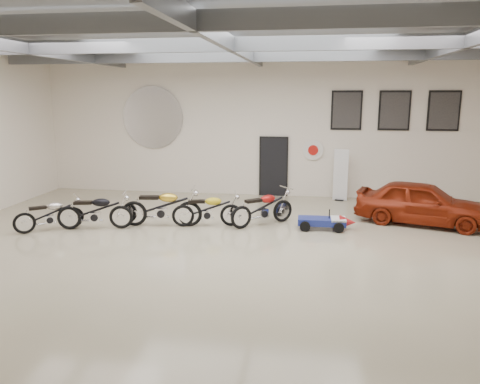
% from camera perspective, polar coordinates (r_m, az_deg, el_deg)
% --- Properties ---
extents(floor, '(16.00, 12.00, 0.01)m').
position_cam_1_polar(floor, '(11.58, -0.91, -6.55)').
color(floor, tan).
rests_on(floor, ground).
extents(ceiling, '(16.00, 12.00, 0.01)m').
position_cam_1_polar(ceiling, '(11.06, -1.00, 18.83)').
color(ceiling, slate).
rests_on(ceiling, back_wall).
extents(back_wall, '(16.00, 0.02, 5.00)m').
position_cam_1_polar(back_wall, '(16.97, 2.50, 7.95)').
color(back_wall, '#F1E4D0').
rests_on(back_wall, floor).
extents(ceiling_beams, '(15.80, 11.80, 0.32)m').
position_cam_1_polar(ceiling_beams, '(11.04, -1.00, 17.55)').
color(ceiling_beams, slate).
rests_on(ceiling_beams, ceiling).
extents(door, '(0.92, 0.08, 2.10)m').
position_cam_1_polar(door, '(17.03, 4.11, 3.04)').
color(door, black).
rests_on(door, back_wall).
extents(logo_plaque, '(2.30, 0.06, 1.16)m').
position_cam_1_polar(logo_plaque, '(17.79, -10.58, 8.91)').
color(logo_plaque, silver).
rests_on(logo_plaque, back_wall).
extents(poster_left, '(1.05, 0.08, 1.35)m').
position_cam_1_polar(poster_left, '(16.83, 12.86, 9.68)').
color(poster_left, black).
rests_on(poster_left, back_wall).
extents(poster_mid, '(1.05, 0.08, 1.35)m').
position_cam_1_polar(poster_mid, '(17.02, 18.31, 9.41)').
color(poster_mid, black).
rests_on(poster_mid, back_wall).
extents(poster_right, '(1.05, 0.08, 1.35)m').
position_cam_1_polar(poster_right, '(17.35, 23.59, 9.06)').
color(poster_right, black).
rests_on(poster_right, back_wall).
extents(oil_sign, '(0.72, 0.10, 0.72)m').
position_cam_1_polar(oil_sign, '(16.89, 8.90, 5.08)').
color(oil_sign, white).
rests_on(oil_sign, back_wall).
extents(banner_stand, '(0.53, 0.29, 1.83)m').
position_cam_1_polar(banner_stand, '(16.59, 12.18, 2.08)').
color(banner_stand, white).
rests_on(banner_stand, floor).
extents(motorcycle_silver, '(1.74, 1.54, 0.93)m').
position_cam_1_polar(motorcycle_silver, '(13.72, -22.27, -2.50)').
color(motorcycle_silver, silver).
rests_on(motorcycle_silver, floor).
extents(motorcycle_black, '(2.10, 1.04, 1.05)m').
position_cam_1_polar(motorcycle_black, '(13.43, -17.29, -2.18)').
color(motorcycle_black, silver).
rests_on(motorcycle_black, floor).
extents(motorcycle_gold, '(2.29, 0.96, 1.15)m').
position_cam_1_polar(motorcycle_gold, '(13.27, -9.55, -1.72)').
color(motorcycle_gold, silver).
rests_on(motorcycle_gold, floor).
extents(motorcycle_yellow, '(2.01, 0.99, 1.00)m').
position_cam_1_polar(motorcycle_yellow, '(13.12, -4.03, -2.08)').
color(motorcycle_yellow, silver).
rests_on(motorcycle_yellow, floor).
extents(motorcycle_red, '(1.94, 1.76, 1.04)m').
position_cam_1_polar(motorcycle_red, '(13.21, 2.76, -1.88)').
color(motorcycle_red, silver).
rests_on(motorcycle_red, floor).
extents(go_kart, '(1.60, 0.73, 0.58)m').
position_cam_1_polar(go_kart, '(13.08, 10.54, -3.26)').
color(go_kart, navy).
rests_on(go_kart, floor).
extents(vintage_car, '(2.46, 3.91, 1.24)m').
position_cam_1_polar(vintage_car, '(14.29, 21.29, -1.22)').
color(vintage_car, maroon).
rests_on(vintage_car, floor).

